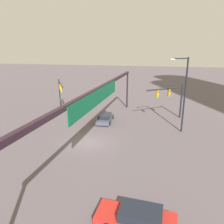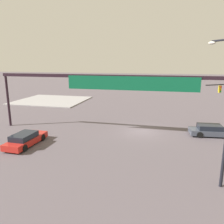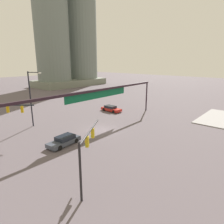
# 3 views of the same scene
# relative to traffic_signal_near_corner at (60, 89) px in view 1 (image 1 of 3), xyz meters

# --- Properties ---
(ground_plane) EXTENTS (237.24, 237.24, 0.00)m
(ground_plane) POSITION_rel_traffic_signal_near_corner_xyz_m (11.33, 9.04, -3.69)
(ground_plane) COLOR #584F55
(traffic_signal_near_corner) EXTENTS (5.76, 3.74, 5.05)m
(traffic_signal_near_corner) POSITION_rel_traffic_signal_near_corner_xyz_m (0.00, 0.00, 0.00)
(traffic_signal_near_corner) COLOR black
(traffic_signal_near_corner) RESTS_ON ground
(traffic_signal_opposite_side) EXTENTS (4.25, 5.02, 5.09)m
(traffic_signal_opposite_side) POSITION_rel_traffic_signal_near_corner_xyz_m (0.42, 17.98, -0.12)
(traffic_signal_opposite_side) COLOR black
(traffic_signal_opposite_side) RESTS_ON ground
(streetlamp_curved_arm) EXTENTS (1.40, 2.16, 9.14)m
(streetlamp_curved_arm) POSITION_rel_traffic_signal_near_corner_xyz_m (5.38, 19.05, 1.54)
(streetlamp_curved_arm) COLOR black
(streetlamp_curved_arm) RESTS_ON ground
(overhead_sign_gantry) EXTENTS (32.43, 0.43, 6.38)m
(overhead_sign_gantry) POSITION_rel_traffic_signal_near_corner_xyz_m (11.61, 10.51, 1.90)
(overhead_sign_gantry) COLOR black
(overhead_sign_gantry) RESTS_ON ground
(sedan_car_approaching) EXTENTS (2.01, 4.71, 1.21)m
(sedan_car_approaching) POSITION_rel_traffic_signal_near_corner_xyz_m (21.57, 15.83, -3.11)
(sedan_car_approaching) COLOR red
(sedan_car_approaching) RESTS_ON ground
(sedan_car_waiting_far) EXTENTS (4.71, 2.22, 1.21)m
(sedan_car_waiting_far) POSITION_rel_traffic_signal_near_corner_xyz_m (4.00, 8.87, -3.11)
(sedan_car_waiting_far) COLOR #404654
(sedan_car_waiting_far) RESTS_ON ground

